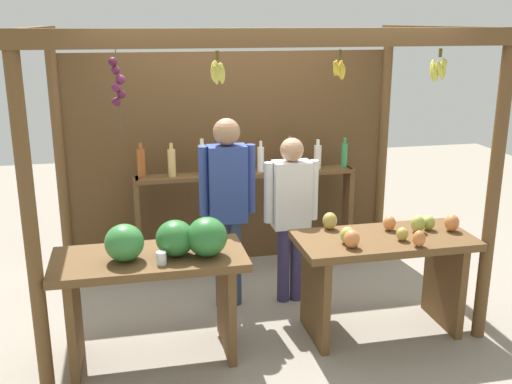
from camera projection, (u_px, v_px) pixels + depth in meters
The scene contains 7 objects.
ground_plane at pixel (251, 300), 5.39m from camera, with size 12.00×12.00×0.00m, color gray.
market_stall at pixel (240, 139), 5.45m from camera, with size 3.41×2.11×2.38m.
fruit_counter_left at pixel (159, 268), 4.29m from camera, with size 1.38×0.64×1.09m.
fruit_counter_right at pixel (383, 260), 4.70m from camera, with size 1.38×0.64×0.95m.
bottle_shelf_unit at pixel (244, 189), 5.88m from camera, with size 2.19×0.22×1.35m.
vendor_man at pixel (227, 196), 5.04m from camera, with size 0.48×0.23×1.66m.
vendor_woman at pixel (291, 207), 5.16m from camera, with size 0.48×0.20×1.48m.
Camera 1 is at (-1.01, -4.80, 2.43)m, focal length 41.90 mm.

